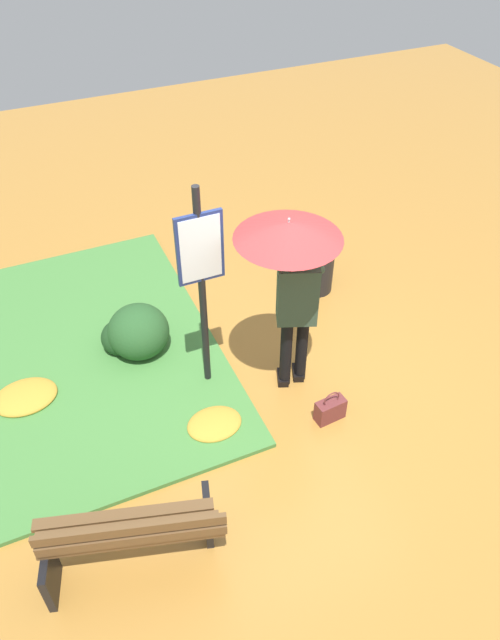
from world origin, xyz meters
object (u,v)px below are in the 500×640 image
object	(u,v)px
person_with_umbrella	(292,264)
info_sign_post	(201,271)
park_bench	(131,536)
handbag	(330,409)
trash_bin	(318,261)

from	to	relation	value
person_with_umbrella	info_sign_post	world-z (taller)	info_sign_post
park_bench	info_sign_post	bearing A→B (deg)	-127.10
info_sign_post	handbag	size ratio (longest dim) A/B	6.22
handbag	trash_bin	bearing A→B (deg)	-114.84
info_sign_post	handbag	world-z (taller)	info_sign_post
info_sign_post	handbag	distance (m)	1.88
person_with_umbrella	info_sign_post	size ratio (longest dim) A/B	0.89
person_with_umbrella	handbag	distance (m)	1.56
handbag	park_bench	size ratio (longest dim) A/B	0.26
handbag	park_bench	xyz separation A→B (m)	(2.17, 0.69, 0.28)
info_sign_post	park_bench	xyz separation A→B (m)	(1.25, 1.65, -1.04)
park_bench	handbag	bearing A→B (deg)	-162.46
person_with_umbrella	trash_bin	distance (m)	2.04
person_with_umbrella	handbag	bearing A→B (deg)	107.16
info_sign_post	trash_bin	xyz separation A→B (m)	(-1.82, -0.96, -1.03)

